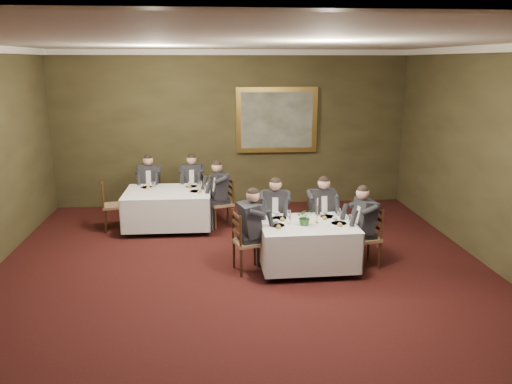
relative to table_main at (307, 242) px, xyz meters
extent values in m
plane|color=black|center=(-1.03, -1.09, -0.45)|extent=(10.00, 10.00, 0.00)
cube|color=silver|center=(-1.03, -1.09, 3.05)|extent=(8.00, 10.00, 0.10)
cube|color=#312B18|center=(-1.03, 3.91, 1.30)|extent=(8.00, 0.10, 3.50)
cube|color=white|center=(-1.03, 3.86, 2.99)|extent=(8.00, 0.10, 0.12)
cube|color=black|center=(0.00, 0.00, 0.28)|extent=(1.46, 1.11, 0.04)
cube|color=white|center=(0.00, 0.00, 0.31)|extent=(1.52, 1.17, 0.02)
cube|color=white|center=(0.00, 0.00, -0.02)|extent=(1.54, 1.19, 0.65)
cube|color=black|center=(-2.38, 2.25, 0.28)|extent=(1.63, 1.23, 0.04)
cube|color=white|center=(-2.38, 2.25, 0.31)|extent=(1.69, 1.29, 0.02)
cube|color=white|center=(-2.38, 2.25, -0.02)|extent=(1.71, 1.31, 0.65)
cube|color=brown|center=(-0.42, 0.76, 0.04)|extent=(0.50, 0.48, 0.05)
cube|color=black|center=(-0.39, 0.95, 0.28)|extent=(0.38, 0.09, 0.54)
cube|color=black|center=(-0.42, 0.76, 0.41)|extent=(0.46, 0.37, 0.55)
sphere|color=#DD9D8A|center=(-0.42, 0.76, 0.79)|extent=(0.24, 0.24, 0.21)
cube|color=brown|center=(0.39, 0.77, 0.04)|extent=(0.48, 0.46, 0.05)
cube|color=black|center=(0.37, 0.96, 0.28)|extent=(0.38, 0.07, 0.54)
cube|color=black|center=(0.39, 0.77, 0.41)|extent=(0.45, 0.35, 0.55)
sphere|color=#DD9D8A|center=(0.39, 0.77, 0.79)|extent=(0.23, 0.23, 0.21)
cube|color=brown|center=(-0.95, -0.02, 0.04)|extent=(0.52, 0.53, 0.05)
cube|color=black|center=(-1.13, -0.07, 0.28)|extent=(0.13, 0.37, 0.54)
cube|color=black|center=(-0.95, -0.02, 0.41)|extent=(0.41, 0.49, 0.55)
sphere|color=#DD9D8A|center=(-0.95, -0.02, 0.79)|extent=(0.26, 0.26, 0.21)
cube|color=brown|center=(0.95, 0.02, 0.04)|extent=(0.49, 0.51, 0.05)
cube|color=black|center=(1.13, 0.05, 0.28)|extent=(0.10, 0.38, 0.54)
cube|color=black|center=(0.95, 0.02, 0.41)|extent=(0.38, 0.47, 0.55)
sphere|color=#DD9D8A|center=(0.95, 0.02, 0.79)|extent=(0.24, 0.24, 0.21)
cube|color=brown|center=(-2.82, 3.11, 0.04)|extent=(0.45, 0.43, 0.05)
cube|color=black|center=(-2.82, 3.30, 0.28)|extent=(0.38, 0.04, 0.54)
cube|color=black|center=(-2.82, 3.11, 0.41)|extent=(0.43, 0.32, 0.55)
sphere|color=#DD9D8A|center=(-2.82, 3.11, 0.79)|extent=(0.21, 0.21, 0.21)
cube|color=brown|center=(-1.91, 3.10, 0.04)|extent=(0.47, 0.46, 0.05)
cube|color=black|center=(-1.89, 3.29, 0.28)|extent=(0.38, 0.06, 0.54)
cube|color=black|center=(-1.91, 3.10, 0.41)|extent=(0.44, 0.34, 0.55)
sphere|color=#DD9D8A|center=(-1.91, 3.10, 0.79)|extent=(0.23, 0.23, 0.21)
cube|color=brown|center=(-1.31, 2.24, 0.04)|extent=(0.52, 0.53, 0.05)
cube|color=black|center=(-1.13, 2.28, 0.28)|extent=(0.12, 0.38, 0.54)
cube|color=black|center=(-1.31, 2.24, 0.41)|extent=(0.40, 0.48, 0.55)
sphere|color=#DD9D8A|center=(-1.31, 2.24, 0.79)|extent=(0.26, 0.26, 0.21)
cube|color=brown|center=(-3.44, 2.26, 0.04)|extent=(0.49, 0.51, 0.05)
cube|color=black|center=(-3.62, 2.23, 0.28)|extent=(0.10, 0.38, 0.54)
imported|color=#2D5926|center=(-0.06, -0.08, 0.46)|extent=(0.27, 0.24, 0.29)
cylinder|color=gold|center=(0.15, 0.01, 0.32)|extent=(0.06, 0.06, 0.02)
cylinder|color=gold|center=(0.15, 0.01, 0.47)|extent=(0.01, 0.01, 0.28)
cylinder|color=white|center=(0.15, 0.01, 0.68)|extent=(0.02, 0.02, 0.12)
cylinder|color=white|center=(-0.41, 0.31, 0.32)|extent=(0.25, 0.25, 0.01)
cylinder|color=white|center=(-0.41, 0.46, 0.35)|extent=(0.08, 0.08, 0.05)
cylinder|color=white|center=(-0.24, 0.31, 0.39)|extent=(0.06, 0.06, 0.14)
cylinder|color=white|center=(-2.83, 2.61, 0.32)|extent=(0.25, 0.25, 0.01)
cylinder|color=white|center=(-2.83, 2.76, 0.35)|extent=(0.08, 0.08, 0.05)
cylinder|color=white|center=(-2.66, 2.61, 0.39)|extent=(0.06, 0.06, 0.14)
cube|color=gold|center=(0.00, 3.85, 1.51)|extent=(1.84, 0.08, 1.47)
cube|color=#43472F|center=(0.00, 3.81, 1.51)|extent=(1.62, 0.01, 1.25)
camera|label=1|loc=(-1.49, -7.40, 2.80)|focal=35.00mm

